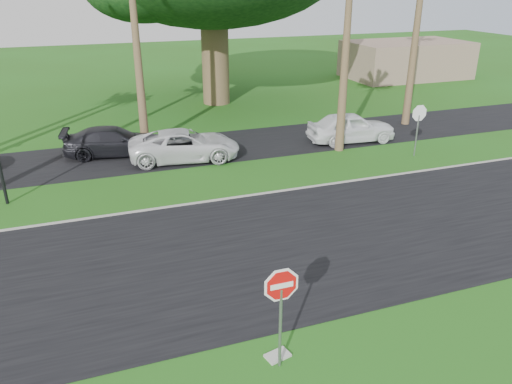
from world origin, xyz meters
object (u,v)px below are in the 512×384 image
Objects in this scene: car_minivan at (185,145)px; car_pickup at (351,127)px; stop_sign_near at (281,298)px; stop_sign_far at (419,120)px; car_dark at (113,142)px.

car_minivan is 1.13× the size of car_pickup.
stop_sign_near reaches higher than car_pickup.
car_minivan is (-10.55, 3.12, -1.06)m from stop_sign_far.
stop_sign_far reaches higher than car_minivan.
car_minivan is (3.07, -1.85, 0.03)m from car_dark.
stop_sign_far reaches higher than car_dark.
car_dark is at bearing 85.49° from car_pickup.
stop_sign_near is 0.56× the size of car_dark.
stop_sign_far is 0.51× the size of car_minivan.
car_pickup is at bearing -82.64° from car_minivan.
car_dark is at bearing -20.05° from stop_sign_far.
car_pickup is at bearing 55.31° from stop_sign_near.
stop_sign_far is at bearing -98.49° from car_minivan.
stop_sign_near is at bearing 150.15° from car_pickup.
car_pickup is (-1.79, 3.02, -1.00)m from stop_sign_far.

